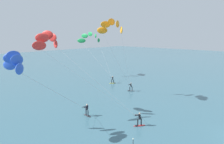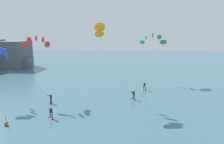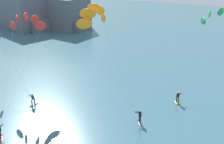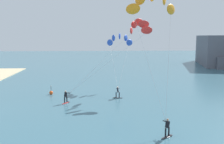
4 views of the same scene
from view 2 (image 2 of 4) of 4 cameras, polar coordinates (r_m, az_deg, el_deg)
name	(u,v)px [view 2 (image 2 of 4)]	position (r m, az deg, el deg)	size (l,w,h in m)	color
kitesurfer_nearshore	(3,56)	(45.36, -23.83, 3.38)	(9.71, 4.58, 9.25)	#333338
kitesurfer_mid_water	(101,33)	(42.11, -2.51, 9.06)	(7.38, 5.50, 13.34)	#333338
kitesurfer_far_out	(37,44)	(44.89, -16.97, 6.24)	(8.67, 12.70, 11.32)	red
kitesurfer_downwind	(152,40)	(58.81, 9.29, 7.32)	(6.56, 12.04, 11.40)	yellow
marker_buoy	(6,123)	(35.21, -23.24, -10.83)	(0.56, 0.56, 1.38)	#EA5119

